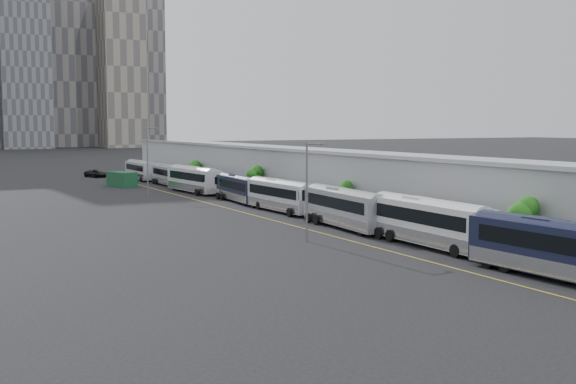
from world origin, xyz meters
TOP-DOWN VIEW (x-y plane):
  - sidewalk at (9.00, 55.00)m, footprint 10.00×170.00m
  - lane_line at (-1.50, 55.00)m, footprint 0.12×160.00m
  - depot at (12.99, 55.00)m, footprint 12.45×160.40m
  - bus_1 at (2.00, 21.51)m, footprint 3.63×13.86m
  - bus_2 at (2.69, 35.97)m, footprint 3.10×14.03m
  - bus_3 at (2.25, 48.43)m, footprint 3.68×13.71m
  - bus_4 at (2.68, 63.41)m, footprint 3.07×13.05m
  - bus_5 at (2.74, 75.53)m, footprint 3.37×12.41m
  - bus_6 at (1.86, 90.60)m, footprint 3.76×13.71m
  - bus_7 at (2.58, 104.80)m, footprint 2.78×12.05m
  - bus_8 at (1.88, 118.81)m, footprint 2.75×12.28m
  - tree_1 at (5.59, 28.47)m, footprint 2.41×2.41m
  - tree_2 at (5.88, 54.73)m, footprint 1.84×1.84m
  - tree_3 at (5.71, 77.22)m, footprint 2.17×2.17m
  - tree_4 at (5.55, 100.65)m, footprint 2.49×2.49m
  - street_lamp_near at (-4.92, 43.15)m, footprint 2.04×0.22m
  - street_lamp_far at (-5.08, 90.49)m, footprint 2.04×0.22m
  - shipping_container at (-4.98, 106.10)m, footprint 4.03×6.24m
  - suv at (-3.90, 129.46)m, footprint 4.15×5.91m

SIDE VIEW (x-z plane):
  - lane_line at x=-1.50m, z-range 0.00..0.02m
  - sidewalk at x=9.00m, z-range 0.00..0.12m
  - suv at x=-3.90m, z-range 0.00..1.50m
  - shipping_container at x=-4.98m, z-range 0.00..2.45m
  - bus_7 at x=2.58m, z-range -0.27..3.23m
  - bus_5 at x=2.74m, z-range -0.28..3.30m
  - bus_8 at x=1.88m, z-range -0.28..3.31m
  - bus_4 at x=2.68m, z-range -0.30..3.50m
  - bus_6 at x=1.86m, z-range -0.31..3.65m
  - bus_3 at x=2.25m, z-range -0.31..3.65m
  - bus_1 at x=2.00m, z-range -0.31..3.70m
  - bus_2 at x=2.69m, z-range -0.32..3.77m
  - tree_2 at x=5.88m, z-range 1.01..4.93m
  - tree_4 at x=5.55m, z-range 0.88..5.14m
  - tree_3 at x=5.71m, z-range 1.17..5.71m
  - tree_1 at x=5.59m, z-range 1.13..5.82m
  - depot at x=12.99m, z-range -0.09..7.11m
  - street_lamp_near at x=-4.92m, z-range 0.69..9.41m
  - street_lamp_far at x=-5.08m, z-range 0.70..10.54m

